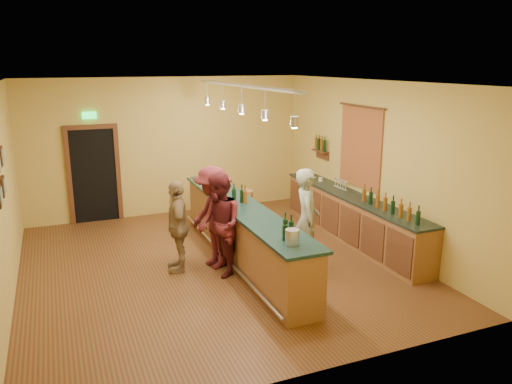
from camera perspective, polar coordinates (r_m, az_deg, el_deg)
name	(u,v)px	position (r m, az deg, el deg)	size (l,w,h in m)	color
floor	(215,265)	(9.06, -4.73, -8.29)	(7.00, 7.00, 0.00)	#572A19
ceiling	(211,82)	(8.35, -5.20, 12.38)	(6.50, 7.00, 0.02)	silver
wall_back	(168,147)	(11.89, -10.03, 5.12)	(6.50, 0.02, 3.20)	gold
wall_front	(310,245)	(5.46, 6.20, -6.06)	(6.50, 0.02, 3.20)	gold
wall_left	(2,197)	(8.24, -27.05, -0.47)	(0.02, 7.00, 3.20)	gold
wall_right	(372,164)	(10.00, 13.14, 3.17)	(0.02, 7.00, 3.20)	gold
doorway	(94,173)	(11.72, -18.04, 2.12)	(1.15, 0.09, 2.48)	black
tapestry	(360,148)	(10.26, 11.85, 4.96)	(0.03, 1.40, 1.60)	maroon
bottle_shelf	(321,146)	(11.52, 7.40, 5.25)	(0.17, 0.55, 0.54)	#492515
back_counter	(352,217)	(10.26, 10.93, -2.84)	(0.60, 4.55, 1.27)	brown
tasting_bar	(242,229)	(9.00, -1.56, -4.26)	(0.73, 5.10, 1.38)	brown
pendant_track	(242,95)	(8.54, -1.66, 11.02)	(0.11, 4.60, 0.50)	silver
bartender	(307,220)	(8.61, 5.82, -3.17)	(0.66, 0.43, 1.80)	gray
customer_a	(220,225)	(8.38, -4.18, -3.78)	(0.85, 0.67, 1.76)	#59191E
customer_b	(178,226)	(8.66, -8.95, -3.85)	(0.94, 0.39, 1.60)	#997A51
customer_c	(214,217)	(8.71, -4.87, -2.91)	(1.17, 0.67, 1.81)	#59191E
bar_stool	(245,197)	(11.20, -1.21, -0.54)	(0.36, 0.36, 0.73)	#9B7546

